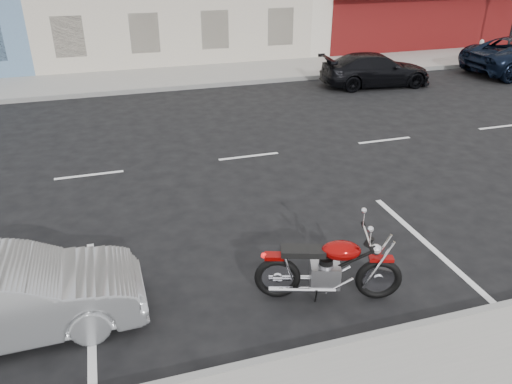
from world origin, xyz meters
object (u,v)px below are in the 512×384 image
at_px(motorcycle, 382,270).
at_px(sedan_silver, 6,298).
at_px(car_far, 376,70).
at_px(fire_hydrant, 481,47).

relative_size(motorcycle, sedan_silver, 0.59).
bearing_deg(car_far, fire_hydrant, -62.42).
bearing_deg(motorcycle, fire_hydrant, 65.21).
height_order(fire_hydrant, sedan_silver, sedan_silver).
distance_m(fire_hydrant, car_far, 7.96).
xyz_separation_m(fire_hydrant, sedan_silver, (-19.06, -13.80, 0.09)).
bearing_deg(fire_hydrant, motorcycle, -133.01).
height_order(motorcycle, sedan_silver, sedan_silver).
bearing_deg(motorcycle, car_far, 79.55).
relative_size(fire_hydrant, sedan_silver, 0.19).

